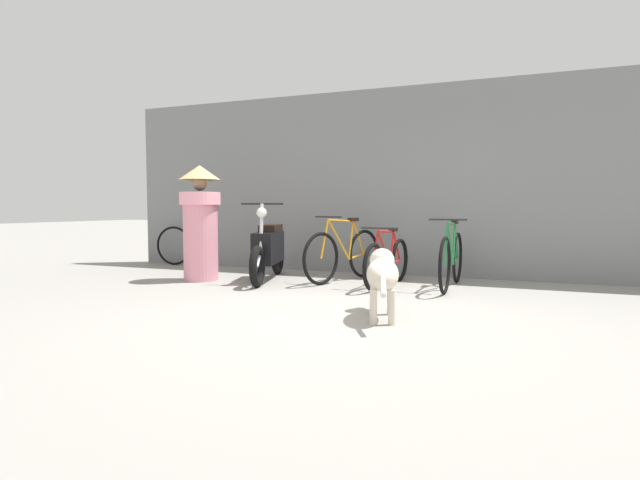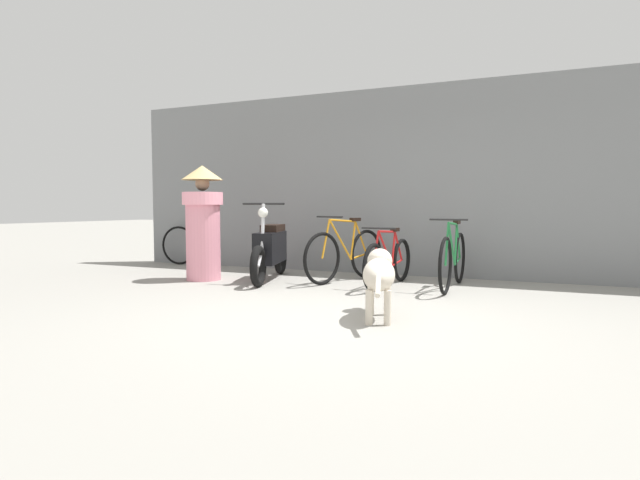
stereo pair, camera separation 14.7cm
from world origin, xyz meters
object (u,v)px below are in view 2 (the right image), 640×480
object	(u,v)px
bicycle_2	(453,260)
stray_dog	(379,273)
spare_tire_left	(179,245)
person_in_robes	(203,220)
bicycle_0	(345,254)
bicycle_1	(389,262)
motorcycle	(270,250)

from	to	relation	value
bicycle_2	stray_dog	size ratio (longest dim) A/B	1.43
stray_dog	spare_tire_left	size ratio (longest dim) A/B	1.71
person_in_robes	bicycle_0	bearing A→B (deg)	-136.50
stray_dog	person_in_robes	size ratio (longest dim) A/B	0.73
bicycle_1	spare_tire_left	distance (m)	4.32
motorcycle	spare_tire_left	bearing A→B (deg)	-128.15
motorcycle	bicycle_1	bearing A→B (deg)	79.38
bicycle_1	spare_tire_left	xyz separation A→B (m)	(-4.21, 0.97, 0.03)
bicycle_1	stray_dog	xyz separation A→B (m)	(0.42, -1.90, 0.10)
motorcycle	stray_dog	xyz separation A→B (m)	(2.13, -1.78, -0.02)
bicycle_0	person_in_robes	bearing A→B (deg)	-51.35
motorcycle	person_in_robes	size ratio (longest dim) A/B	1.11
stray_dog	spare_tire_left	bearing A→B (deg)	43.11
person_in_robes	stray_dog	bearing A→B (deg)	179.39
bicycle_2	stray_dog	xyz separation A→B (m)	(-0.40, -2.03, 0.05)
person_in_robes	spare_tire_left	xyz separation A→B (m)	(-1.59, 1.43, -0.51)
bicycle_1	stray_dog	world-z (taller)	bicycle_1
spare_tire_left	bicycle_0	bearing A→B (deg)	-12.34
bicycle_0	bicycle_1	xyz separation A→B (m)	(0.68, -0.20, -0.06)
bicycle_0	spare_tire_left	size ratio (longest dim) A/B	2.28
stray_dog	spare_tire_left	xyz separation A→B (m)	(-4.63, 2.87, -0.07)
bicycle_1	motorcycle	xyz separation A→B (m)	(-1.71, -0.12, 0.12)
motorcycle	stray_dog	world-z (taller)	motorcycle
bicycle_2	spare_tire_left	world-z (taller)	bicycle_2
bicycle_2	spare_tire_left	xyz separation A→B (m)	(-5.02, 0.84, -0.02)
bicycle_1	bicycle_2	distance (m)	0.83
bicycle_2	motorcycle	xyz separation A→B (m)	(-2.53, -0.25, 0.07)
motorcycle	person_in_robes	distance (m)	1.06
person_in_robes	bicycle_2	bearing A→B (deg)	-145.53
stray_dog	person_in_robes	world-z (taller)	person_in_robes
bicycle_1	motorcycle	bearing A→B (deg)	-79.49
motorcycle	bicycle_2	bearing A→B (deg)	81.10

